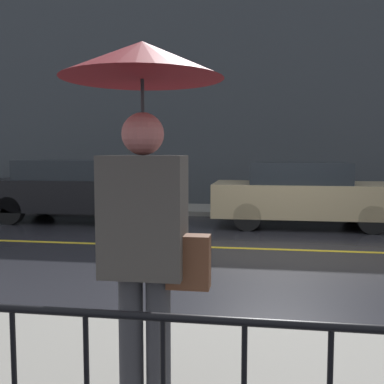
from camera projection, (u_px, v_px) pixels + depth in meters
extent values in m
plane|color=black|center=(286.00, 250.00, 7.82)|extent=(80.00, 80.00, 0.00)
cube|color=gray|center=(277.00, 211.00, 12.61)|extent=(28.00, 1.91, 0.12)
cube|color=gold|center=(286.00, 250.00, 7.82)|extent=(25.20, 0.12, 0.01)
cube|color=#383D42|center=(277.00, 99.00, 13.42)|extent=(28.00, 0.30, 6.60)
cylinder|color=black|center=(377.00, 329.00, 1.71)|extent=(12.00, 0.04, 0.04)
cylinder|color=#333338|center=(131.00, 348.00, 2.60)|extent=(0.14, 0.14, 0.86)
cylinder|color=#333338|center=(158.00, 349.00, 2.57)|extent=(0.14, 0.14, 0.86)
cube|color=#47423D|center=(144.00, 216.00, 2.52)|extent=(0.47, 0.28, 0.68)
sphere|color=#BE6962|center=(143.00, 134.00, 2.48)|extent=(0.24, 0.24, 0.24)
cylinder|color=#262628|center=(143.00, 148.00, 2.49)|extent=(0.02, 0.02, 0.76)
cone|color=maroon|center=(142.00, 60.00, 2.44)|extent=(0.90, 0.90, 0.20)
cube|color=brown|center=(189.00, 262.00, 2.50)|extent=(0.24, 0.12, 0.30)
cube|color=black|center=(74.00, 194.00, 11.22)|extent=(4.03, 1.84, 0.76)
cube|color=#1E2328|center=(67.00, 169.00, 11.19)|extent=(2.10, 1.69, 0.47)
cylinder|color=black|center=(132.00, 205.00, 11.85)|extent=(0.66, 0.22, 0.66)
cylinder|color=black|center=(111.00, 212.00, 10.26)|extent=(0.66, 0.22, 0.66)
cylinder|color=black|center=(43.00, 203.00, 12.23)|extent=(0.66, 0.22, 0.66)
cylinder|color=black|center=(10.00, 210.00, 10.64)|extent=(0.66, 0.22, 0.66)
cube|color=tan|center=(305.00, 199.00, 10.36)|extent=(4.18, 1.91, 0.74)
cube|color=#1E2328|center=(298.00, 173.00, 10.33)|extent=(2.17, 1.76, 0.47)
cylinder|color=black|center=(355.00, 210.00, 11.02)|extent=(0.61, 0.22, 0.61)
cylinder|color=black|center=(372.00, 219.00, 9.36)|extent=(0.61, 0.22, 0.61)
cylinder|color=black|center=(249.00, 208.00, 11.42)|extent=(0.61, 0.22, 0.61)
cylinder|color=black|center=(247.00, 217.00, 9.75)|extent=(0.61, 0.22, 0.61)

